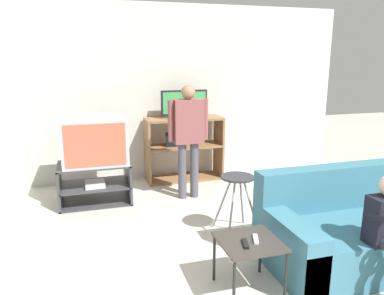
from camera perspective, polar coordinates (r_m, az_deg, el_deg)
name	(u,v)px	position (r m, az deg, el deg)	size (l,w,h in m)	color
wall_back	(143,94)	(5.69, -7.54, 8.14)	(6.40, 0.06, 2.60)	beige
tv_stand	(95,183)	(4.97, -14.58, -5.30)	(0.89, 0.57, 0.52)	#38383D
television_main	(94,140)	(4.84, -14.65, 1.04)	(0.79, 0.58, 0.59)	#B2B2B7
media_shelf	(184,148)	(5.66, -1.25, -0.11)	(1.16, 0.43, 0.95)	#8E6642
television_flat	(184,105)	(5.56, -1.19, 6.53)	(0.70, 0.20, 0.41)	black
folding_stool	(237,187)	(3.91, 6.91, -6.03)	(0.39, 0.46, 0.64)	#99999E
snack_table	(249,247)	(3.06, 8.71, -14.71)	(0.47, 0.47, 0.43)	#38332D
remote_control_black	(245,244)	(2.96, 8.13, -14.29)	(0.04, 0.14, 0.02)	black
remote_control_white	(256,239)	(3.04, 9.68, -13.57)	(0.04, 0.14, 0.02)	silver
couch	(357,231)	(3.82, 23.85, -11.58)	(1.73, 0.90, 0.82)	teal
person_standing_adult	(188,131)	(4.82, -0.58, 2.48)	(0.53, 0.20, 1.49)	#4C4C56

